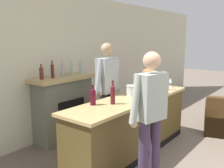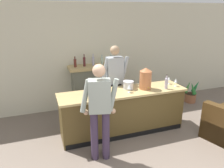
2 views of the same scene
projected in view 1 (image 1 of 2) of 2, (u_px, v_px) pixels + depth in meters
The scene contains 14 objects.
wall_back_panel at pixel (67, 64), 4.97m from camera, with size 12.00×0.07×2.75m.
bar_counter at pixel (132, 125), 4.10m from camera, with size 2.70×0.68×0.94m.
fireplace_stone at pixel (64, 107), 4.68m from camera, with size 1.26×0.52×1.51m.
potted_plant_corner at pixel (156, 101), 6.59m from camera, with size 0.45×0.43×0.69m.
person_customer at pixel (150, 116), 3.00m from camera, with size 0.65×0.37×1.73m.
person_bartender at pixel (107, 90), 4.32m from camera, with size 0.66×0.31×1.81m.
copper_dispenser at pixel (149, 80), 4.34m from camera, with size 0.26×0.30×0.46m.
ice_bucket_steel at pixel (133, 90), 4.17m from camera, with size 0.23×0.23×0.17m.
wine_bottle_rose_blush at pixel (93, 96), 3.55m from camera, with size 0.08×0.08×0.29m.
wine_bottle_merlot_tall at pixel (168, 83), 4.59m from camera, with size 0.07×0.07×0.31m.
wine_bottle_chardonnay_pale at pixel (113, 94), 3.60m from camera, with size 0.07×0.07×0.35m.
wine_glass_front_right at pixel (161, 80), 4.94m from camera, with size 0.07×0.07×0.17m.
wine_glass_mid_counter at pixel (171, 81), 4.86m from camera, with size 0.07×0.07×0.18m.
wine_glass_near_bucket at pixel (141, 91), 3.98m from camera, with size 0.08×0.08×0.16m.
Camera 1 is at (-3.36, -0.08, 1.88)m, focal length 40.00 mm.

